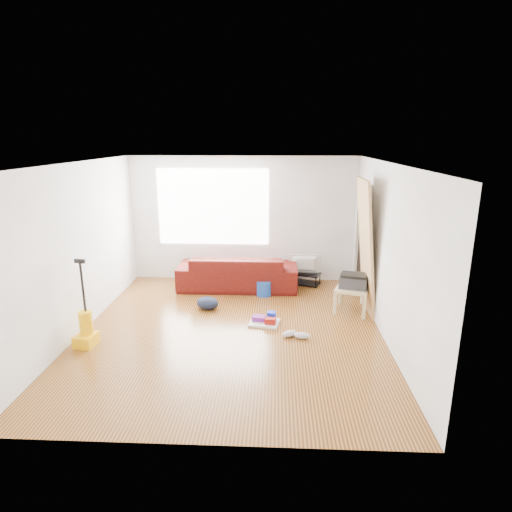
{
  "coord_description": "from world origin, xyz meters",
  "views": [
    {
      "loc": [
        0.65,
        -5.92,
        2.84
      ],
      "look_at": [
        0.34,
        0.6,
        1.02
      ],
      "focal_mm": 30.0,
      "sensor_mm": 36.0,
      "label": 1
    }
  ],
  "objects_px": {
    "cleaning_tray": "(265,321)",
    "tv_stand": "(304,278)",
    "sofa": "(238,287)",
    "side_table": "(353,291)",
    "vacuum": "(86,330)",
    "bucket": "(264,295)",
    "backpack": "(208,309)"
  },
  "relations": [
    {
      "from": "bucket",
      "to": "cleaning_tray",
      "type": "bearing_deg",
      "value": -87.24
    },
    {
      "from": "cleaning_tray",
      "to": "tv_stand",
      "type": "bearing_deg",
      "value": 69.17
    },
    {
      "from": "side_table",
      "to": "cleaning_tray",
      "type": "relative_size",
      "value": 1.31
    },
    {
      "from": "side_table",
      "to": "bucket",
      "type": "height_order",
      "value": "side_table"
    },
    {
      "from": "backpack",
      "to": "cleaning_tray",
      "type": "bearing_deg",
      "value": -11.76
    },
    {
      "from": "tv_stand",
      "to": "cleaning_tray",
      "type": "xyz_separation_m",
      "value": [
        -0.73,
        -1.92,
        -0.07
      ]
    },
    {
      "from": "backpack",
      "to": "vacuum",
      "type": "xyz_separation_m",
      "value": [
        -1.5,
        -1.38,
        0.23
      ]
    },
    {
      "from": "tv_stand",
      "to": "side_table",
      "type": "height_order",
      "value": "side_table"
    },
    {
      "from": "sofa",
      "to": "cleaning_tray",
      "type": "bearing_deg",
      "value": 109.24
    },
    {
      "from": "side_table",
      "to": "vacuum",
      "type": "relative_size",
      "value": 0.54
    },
    {
      "from": "cleaning_tray",
      "to": "backpack",
      "type": "bearing_deg",
      "value": 151.25
    },
    {
      "from": "sofa",
      "to": "tv_stand",
      "type": "distance_m",
      "value": 1.34
    },
    {
      "from": "sofa",
      "to": "side_table",
      "type": "xyz_separation_m",
      "value": [
        2.02,
        -1.09,
        0.36
      ]
    },
    {
      "from": "backpack",
      "to": "side_table",
      "type": "bearing_deg",
      "value": 17.3
    },
    {
      "from": "side_table",
      "to": "cleaning_tray",
      "type": "distance_m",
      "value": 1.58
    },
    {
      "from": "tv_stand",
      "to": "cleaning_tray",
      "type": "height_order",
      "value": "tv_stand"
    },
    {
      "from": "cleaning_tray",
      "to": "bucket",
      "type": "bearing_deg",
      "value": 92.76
    },
    {
      "from": "cleaning_tray",
      "to": "side_table",
      "type": "bearing_deg",
      "value": 21.35
    },
    {
      "from": "tv_stand",
      "to": "backpack",
      "type": "relative_size",
      "value": 1.84
    },
    {
      "from": "tv_stand",
      "to": "bucket",
      "type": "relative_size",
      "value": 2.51
    },
    {
      "from": "cleaning_tray",
      "to": "backpack",
      "type": "height_order",
      "value": "cleaning_tray"
    },
    {
      "from": "tv_stand",
      "to": "sofa",
      "type": "bearing_deg",
      "value": -147.09
    },
    {
      "from": "tv_stand",
      "to": "bucket",
      "type": "height_order",
      "value": "tv_stand"
    },
    {
      "from": "side_table",
      "to": "vacuum",
      "type": "distance_m",
      "value": 4.19
    },
    {
      "from": "sofa",
      "to": "tv_stand",
      "type": "xyz_separation_m",
      "value": [
        1.31,
        0.27,
        0.12
      ]
    },
    {
      "from": "side_table",
      "to": "vacuum",
      "type": "xyz_separation_m",
      "value": [
        -3.95,
        -1.4,
        -0.13
      ]
    },
    {
      "from": "bucket",
      "to": "vacuum",
      "type": "distance_m",
      "value": 3.22
    },
    {
      "from": "tv_stand",
      "to": "bucket",
      "type": "distance_m",
      "value": 1.04
    },
    {
      "from": "bucket",
      "to": "backpack",
      "type": "relative_size",
      "value": 0.73
    },
    {
      "from": "sofa",
      "to": "cleaning_tray",
      "type": "xyz_separation_m",
      "value": [
        0.58,
        -1.65,
        0.05
      ]
    },
    {
      "from": "bucket",
      "to": "vacuum",
      "type": "xyz_separation_m",
      "value": [
        -2.45,
        -2.09,
        0.23
      ]
    },
    {
      "from": "tv_stand",
      "to": "side_table",
      "type": "relative_size",
      "value": 1.05
    }
  ]
}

